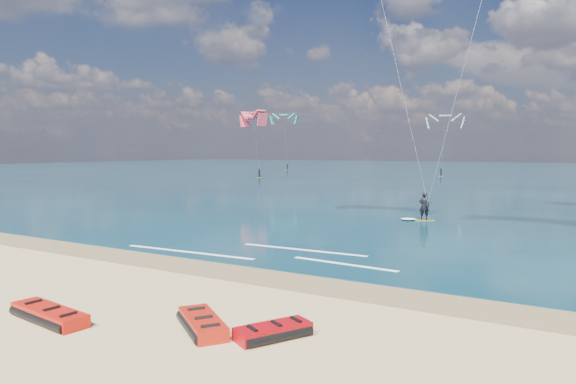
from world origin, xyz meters
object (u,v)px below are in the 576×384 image
object	(u,v)px
packed_kite_right	(273,338)
kitesurfer_main	(428,73)
packed_kite_left	(49,321)
packed_kite_mid	(203,330)

from	to	relation	value
packed_kite_right	kitesurfer_main	distance (m)	21.59
packed_kite_left	packed_kite_right	world-z (taller)	packed_kite_left
packed_kite_right	kitesurfer_main	bearing A→B (deg)	33.20
packed_kite_right	kitesurfer_main	xyz separation A→B (m)	(-1.53, 19.50, 9.14)
packed_kite_mid	packed_kite_right	xyz separation A→B (m)	(1.88, 0.47, 0.00)
packed_kite_mid	kitesurfer_main	size ratio (longest dim) A/B	0.14
packed_kite_mid	packed_kite_left	bearing A→B (deg)	-123.57
packed_kite_left	packed_kite_mid	xyz separation A→B (m)	(4.15, 1.54, 0.00)
packed_kite_mid	packed_kite_right	distance (m)	1.94
packed_kite_mid	packed_kite_right	size ratio (longest dim) A/B	1.16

